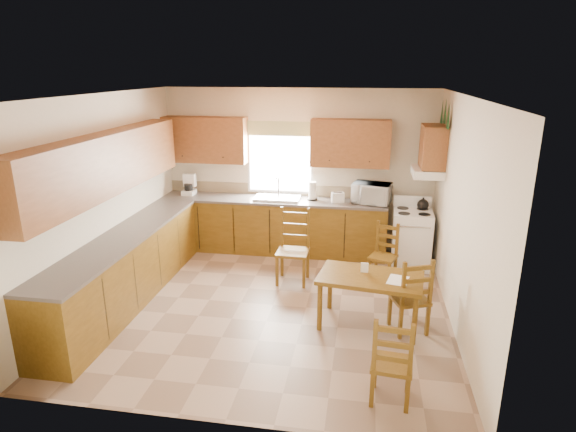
% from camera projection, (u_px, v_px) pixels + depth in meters
% --- Properties ---
extents(floor, '(4.50, 4.50, 0.00)m').
position_uv_depth(floor, '(273.00, 305.00, 6.36)').
color(floor, gray).
rests_on(floor, ground).
extents(ceiling, '(4.50, 4.50, 0.00)m').
position_uv_depth(ceiling, '(271.00, 95.00, 5.57)').
color(ceiling, '#9C5627').
rests_on(ceiling, floor).
extents(wall_left, '(4.50, 4.50, 0.00)m').
position_uv_depth(wall_left, '(104.00, 199.00, 6.31)').
color(wall_left, beige).
rests_on(wall_left, floor).
extents(wall_right, '(4.50, 4.50, 0.00)m').
position_uv_depth(wall_right, '(461.00, 216.00, 5.61)').
color(wall_right, beige).
rests_on(wall_right, floor).
extents(wall_back, '(4.50, 4.50, 0.00)m').
position_uv_depth(wall_back, '(298.00, 170.00, 8.08)').
color(wall_back, beige).
rests_on(wall_back, floor).
extents(wall_front, '(4.50, 4.50, 0.00)m').
position_uv_depth(wall_front, '(218.00, 284.00, 3.84)').
color(wall_front, beige).
rests_on(wall_front, floor).
extents(lower_cab_back, '(3.75, 0.60, 0.88)m').
position_uv_depth(lower_cab_back, '(273.00, 226.00, 8.13)').
color(lower_cab_back, brown).
rests_on(lower_cab_back, floor).
extents(lower_cab_left, '(0.60, 3.60, 0.88)m').
position_uv_depth(lower_cab_left, '(127.00, 269.00, 6.39)').
color(lower_cab_left, brown).
rests_on(lower_cab_left, floor).
extents(counter_back, '(3.75, 0.63, 0.04)m').
position_uv_depth(counter_back, '(273.00, 200.00, 7.99)').
color(counter_back, '#534C49').
rests_on(counter_back, lower_cab_back).
extents(counter_left, '(0.63, 3.60, 0.04)m').
position_uv_depth(counter_left, '(123.00, 237.00, 6.26)').
color(counter_left, '#534C49').
rests_on(counter_left, lower_cab_left).
extents(backsplash, '(3.75, 0.01, 0.18)m').
position_uv_depth(backsplash, '(276.00, 189.00, 8.23)').
color(backsplash, '#857558').
rests_on(backsplash, counter_back).
extents(upper_cab_back_left, '(1.41, 0.33, 0.75)m').
position_uv_depth(upper_cab_back_left, '(205.00, 140.00, 8.02)').
color(upper_cab_back_left, brown).
rests_on(upper_cab_back_left, wall_back).
extents(upper_cab_back_right, '(1.25, 0.33, 0.75)m').
position_uv_depth(upper_cab_back_right, '(350.00, 143.00, 7.65)').
color(upper_cab_back_right, brown).
rests_on(upper_cab_back_right, wall_back).
extents(upper_cab_left, '(0.33, 3.60, 0.75)m').
position_uv_depth(upper_cab_left, '(106.00, 164.00, 6.00)').
color(upper_cab_left, brown).
rests_on(upper_cab_left, wall_left).
extents(upper_cab_stove, '(0.33, 0.62, 0.62)m').
position_uv_depth(upper_cab_stove, '(433.00, 147.00, 7.03)').
color(upper_cab_stove, brown).
rests_on(upper_cab_stove, wall_right).
extents(range_hood, '(0.44, 0.62, 0.12)m').
position_uv_depth(range_hood, '(427.00, 172.00, 7.15)').
color(range_hood, white).
rests_on(range_hood, wall_right).
extents(window_frame, '(1.13, 0.02, 1.18)m').
position_uv_depth(window_frame, '(280.00, 159.00, 8.04)').
color(window_frame, white).
rests_on(window_frame, wall_back).
extents(window_pane, '(1.05, 0.01, 1.10)m').
position_uv_depth(window_pane, '(280.00, 159.00, 8.04)').
color(window_pane, white).
rests_on(window_pane, wall_back).
extents(window_valance, '(1.19, 0.01, 0.24)m').
position_uv_depth(window_valance, '(280.00, 129.00, 7.87)').
color(window_valance, '#507235').
rests_on(window_valance, wall_back).
extents(sink_basin, '(0.75, 0.45, 0.04)m').
position_uv_depth(sink_basin, '(277.00, 198.00, 7.97)').
color(sink_basin, silver).
rests_on(sink_basin, counter_back).
extents(pine_decal_a, '(0.22, 0.22, 0.36)m').
position_uv_depth(pine_decal_a, '(449.00, 115.00, 6.57)').
color(pine_decal_a, '#174321').
rests_on(pine_decal_a, wall_right).
extents(pine_decal_b, '(0.22, 0.22, 0.36)m').
position_uv_depth(pine_decal_b, '(446.00, 110.00, 6.86)').
color(pine_decal_b, '#174321').
rests_on(pine_decal_b, wall_right).
extents(pine_decal_c, '(0.22, 0.22, 0.36)m').
position_uv_depth(pine_decal_c, '(442.00, 111.00, 7.17)').
color(pine_decal_c, '#174321').
rests_on(pine_decal_c, wall_right).
extents(stove, '(0.61, 0.62, 0.87)m').
position_uv_depth(stove, '(411.00, 239.00, 7.52)').
color(stove, white).
rests_on(stove, floor).
extents(coffeemaker, '(0.19, 0.23, 0.32)m').
position_uv_depth(coffeemaker, '(189.00, 185.00, 8.21)').
color(coffeemaker, white).
rests_on(coffeemaker, counter_back).
extents(paper_towel, '(0.16, 0.16, 0.30)m').
position_uv_depth(paper_towel, '(312.00, 191.00, 7.89)').
color(paper_towel, white).
rests_on(paper_towel, counter_back).
extents(toaster, '(0.22, 0.17, 0.16)m').
position_uv_depth(toaster, '(338.00, 197.00, 7.76)').
color(toaster, white).
rests_on(toaster, counter_back).
extents(microwave, '(0.61, 0.50, 0.33)m').
position_uv_depth(microwave, '(372.00, 193.00, 7.69)').
color(microwave, white).
rests_on(microwave, counter_back).
extents(dining_table, '(1.29, 0.85, 0.65)m').
position_uv_depth(dining_table, '(369.00, 301.00, 5.78)').
color(dining_table, brown).
rests_on(dining_table, floor).
extents(chair_near_left, '(0.50, 0.49, 0.94)m').
position_uv_depth(chair_near_left, '(410.00, 294.00, 5.62)').
color(chair_near_left, brown).
rests_on(chair_near_left, floor).
extents(chair_near_right, '(0.41, 0.39, 0.89)m').
position_uv_depth(chair_near_right, '(392.00, 358.00, 4.43)').
color(chair_near_right, brown).
rests_on(chair_near_right, floor).
extents(chair_far_left, '(0.46, 0.44, 1.07)m').
position_uv_depth(chair_far_left, '(293.00, 247.00, 6.90)').
color(chair_far_left, brown).
rests_on(chair_far_left, floor).
extents(chair_far_right, '(0.46, 0.45, 0.85)m').
position_uv_depth(chair_far_right, '(383.00, 253.00, 6.98)').
color(chair_far_right, brown).
rests_on(chair_far_right, floor).
extents(table_paper, '(0.28, 0.34, 0.00)m').
position_uv_depth(table_paper, '(398.00, 280.00, 5.57)').
color(table_paper, white).
rests_on(table_paper, dining_table).
extents(table_card, '(0.09, 0.03, 0.12)m').
position_uv_depth(table_card, '(365.00, 268.00, 5.77)').
color(table_card, white).
rests_on(table_card, dining_table).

